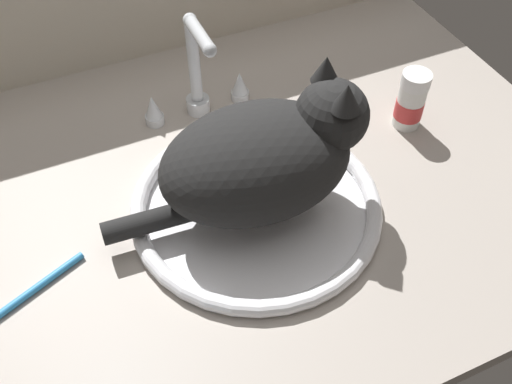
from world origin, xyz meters
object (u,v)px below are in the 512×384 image
(sink_basin, at_px, (256,205))
(faucet, at_px, (197,79))
(pill_bottle, at_px, (411,102))
(toothbrush, at_px, (26,295))
(cat, at_px, (268,156))

(sink_basin, distance_m, faucet, 0.25)
(pill_bottle, bearing_deg, toothbrush, -172.49)
(faucet, bearing_deg, toothbrush, -143.18)
(faucet, bearing_deg, cat, -85.75)
(sink_basin, height_order, toothbrush, sink_basin)
(faucet, relative_size, toothbrush, 1.19)
(sink_basin, distance_m, toothbrush, 0.34)
(cat, xyz_separation_m, toothbrush, (-0.35, -0.01, -0.10))
(cat, bearing_deg, toothbrush, -177.90)
(toothbrush, bearing_deg, pill_bottle, 7.51)
(faucet, xyz_separation_m, cat, (0.02, -0.24, 0.03))
(toothbrush, bearing_deg, sink_basin, 2.42)
(pill_bottle, height_order, toothbrush, pill_bottle)
(sink_basin, xyz_separation_m, pill_bottle, (0.31, 0.07, 0.04))
(faucet, height_order, toothbrush, faucet)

